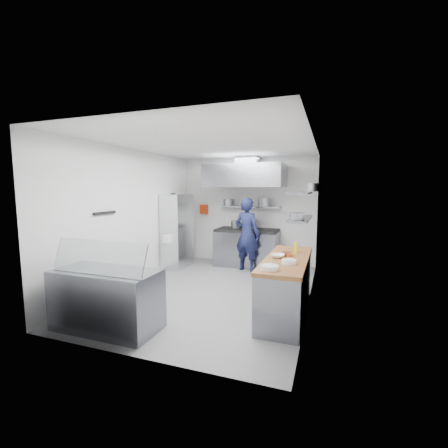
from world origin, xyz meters
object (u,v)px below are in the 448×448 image
at_px(gas_range, 247,248).
at_px(chef, 247,235).
at_px(display_case, 107,300).
at_px(wire_rack, 178,231).

relative_size(gas_range, chef, 0.90).
bearing_deg(display_case, gas_range, 77.14).
bearing_deg(chef, wire_rack, 24.30).
distance_m(chef, wire_rack, 1.78).
xyz_separation_m(gas_range, wire_rack, (-1.63, -0.71, 0.48)).
height_order(chef, wire_rack, wire_rack).
height_order(chef, display_case, chef).
xyz_separation_m(wire_rack, display_case, (0.69, -3.39, -0.50)).
bearing_deg(display_case, chef, 73.56).
distance_m(gas_range, chef, 0.67).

